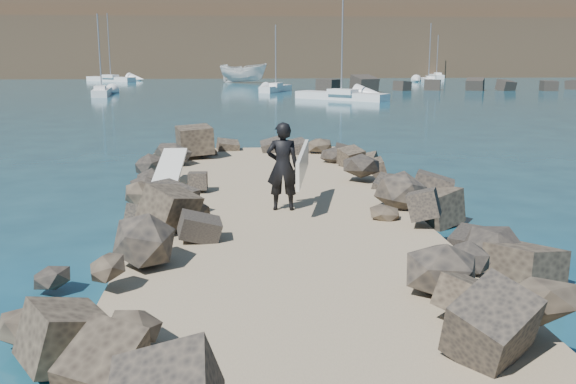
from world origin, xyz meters
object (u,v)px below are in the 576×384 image
boat_imported (243,73)px  surfer_with_board (286,166)px  surfboard_resting (170,171)px  sailboat_a (102,92)px

boat_imported → surfer_with_board: bearing=-156.4°
surfboard_resting → sailboat_a: size_ratio=0.33×
surfer_with_board → sailboat_a: size_ratio=0.31×
boat_imported → sailboat_a: bearing=174.6°
boat_imported → surfer_with_board: size_ratio=2.81×
surfer_with_board → sailboat_a: 51.31m
surfer_with_board → surfboard_resting: bearing=136.8°
surfboard_resting → boat_imported: bearing=89.9°
boat_imported → surfboard_resting: bearing=-158.6°
surfboard_resting → boat_imported: (3.22, 71.86, 0.29)m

